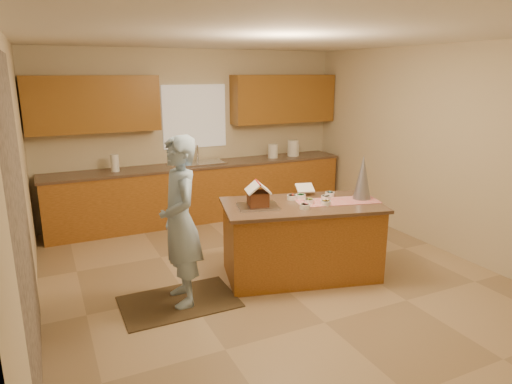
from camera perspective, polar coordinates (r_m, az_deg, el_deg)
floor at (r=5.48m, az=1.87°, el=-10.53°), size 5.50×5.50×0.00m
ceiling at (r=4.97m, az=2.15°, el=18.89°), size 5.50×5.50×0.00m
wall_back at (r=7.57m, az=-7.70°, el=7.11°), size 5.50×5.50×0.00m
wall_front at (r=2.99m, az=27.22°, el=-6.33°), size 5.50×5.50×0.00m
wall_left at (r=4.51m, az=-27.46°, el=0.37°), size 5.50×5.50×0.00m
wall_right at (r=6.58m, az=21.80°, el=5.04°), size 5.50×5.50×0.00m
stone_accent at (r=3.76m, az=-27.24°, el=-3.80°), size 0.00×2.50×2.50m
window_curtain at (r=7.51m, az=-7.71°, el=9.35°), size 1.05×0.03×1.00m
back_counter_base at (r=7.47m, az=-6.75°, el=-0.10°), size 4.80×0.60×0.88m
back_counter_top at (r=7.36m, az=-6.86°, el=3.37°), size 4.85×0.63×0.04m
upper_cabinet_left at (r=7.02m, az=-19.70°, el=10.31°), size 1.85×0.35×0.80m
upper_cabinet_right at (r=7.97m, az=3.45°, el=11.56°), size 1.85×0.35×0.80m
sink at (r=7.36m, az=-6.85°, el=3.29°), size 0.70×0.45×0.12m
faucet at (r=7.50m, az=-7.34°, el=4.81°), size 0.03×0.03×0.28m
island_base at (r=5.40m, az=5.67°, el=-6.15°), size 1.89×1.26×0.84m
island_top at (r=5.26m, az=5.79°, el=-1.64°), size 1.98×1.35×0.04m
table_runner at (r=5.39m, az=10.19°, el=-1.15°), size 1.02×0.57×0.01m
baking_tray at (r=5.08m, az=0.25°, el=-1.80°), size 0.51×0.42×0.02m
cookbook at (r=5.61m, az=6.14°, el=0.51°), size 0.24×0.21×0.09m
tinsel_tree at (r=5.49m, az=13.21°, el=1.80°), size 0.26×0.26×0.53m
rug at (r=4.99m, az=-9.61°, el=-13.39°), size 1.18×0.77×0.01m
boy at (r=4.65m, az=-9.48°, el=-3.69°), size 0.45×0.65×1.75m
canister_a at (r=7.84m, az=2.13°, el=5.17°), size 0.17×0.17×0.23m
canister_b at (r=8.02m, az=4.65°, el=5.51°), size 0.19×0.19×0.28m
canister_c at (r=8.05m, az=4.89°, el=5.31°), size 0.15×0.15×0.21m
paper_towel at (r=7.03m, az=-17.26°, el=3.50°), size 0.12×0.12×0.26m
gingerbread_house at (r=5.04m, az=0.25°, el=-0.57°), size 0.32×0.32×0.27m
candy_bowls at (r=5.34m, az=7.10°, el=-0.92°), size 0.66×0.50×0.05m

